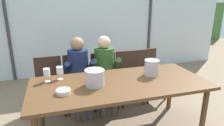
{
  "coord_description": "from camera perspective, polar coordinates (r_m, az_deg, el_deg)",
  "views": [
    {
      "loc": [
        -0.78,
        -2.23,
        1.76
      ],
      "look_at": [
        0.0,
        0.35,
        0.9
      ],
      "focal_mm": 32.17,
      "sensor_mm": 36.0,
      "label": 1
    }
  ],
  "objects": [
    {
      "name": "chair_center",
      "position": [
        3.45,
        -2.32,
        -3.47
      ],
      "size": [
        0.48,
        0.48,
        0.89
      ],
      "rotation": [
        0.0,
        0.0,
        -0.1
      ],
      "color": "#332319",
      "rests_on": "ground"
    },
    {
      "name": "hillside_vineyard",
      "position": [
        8.72,
        -11.77,
        11.01
      ],
      "size": [
        13.43,
        2.4,
        1.64
      ],
      "primitive_type": "cube",
      "color": "#477A38",
      "rests_on": "ground"
    },
    {
      "name": "chair_right_of_center",
      "position": [
        3.59,
        4.75,
        -2.67
      ],
      "size": [
        0.45,
        0.45,
        0.89
      ],
      "rotation": [
        0.0,
        0.0,
        -0.03
      ],
      "color": "#332319",
      "rests_on": "ground"
    },
    {
      "name": "wine_glass_by_left_taster",
      "position": [
        2.67,
        -18.06,
        -2.67
      ],
      "size": [
        0.08,
        0.08,
        0.17
      ],
      "color": "silver",
      "rests_on": "dining_table"
    },
    {
      "name": "chair_near_curtain",
      "position": [
        3.38,
        -17.39,
        -4.77
      ],
      "size": [
        0.46,
        0.46,
        0.89
      ],
      "rotation": [
        0.0,
        0.0,
        0.04
      ],
      "color": "#332319",
      "rests_on": "ground"
    },
    {
      "name": "chair_near_window_right",
      "position": [
        3.77,
        10.44,
        -1.87
      ],
      "size": [
        0.5,
        0.5,
        0.89
      ],
      "rotation": [
        0.0,
        0.0,
        0.14
      ],
      "color": "#332319",
      "rests_on": "ground"
    },
    {
      "name": "ice_bucket_primary",
      "position": [
        2.82,
        11.19,
        -1.19
      ],
      "size": [
        0.21,
        0.21,
        0.22
      ],
      "color": "#B7B7BC",
      "rests_on": "dining_table"
    },
    {
      "name": "dining_table",
      "position": [
        2.6,
        2.25,
        -6.91
      ],
      "size": [
        2.23,
        0.99,
        0.75
      ],
      "color": "brown",
      "rests_on": "ground"
    },
    {
      "name": "window_mullion_left",
      "position": [
        4.87,
        -27.75,
        10.18
      ],
      "size": [
        0.06,
        0.06,
        2.6
      ],
      "primitive_type": "cube",
      "color": "#38383D",
      "rests_on": "ground"
    },
    {
      "name": "person_navy_polo",
      "position": [
        3.2,
        -9.31,
        -2.08
      ],
      "size": [
        0.46,
        0.61,
        1.21
      ],
      "rotation": [
        0.0,
        0.0,
        0.01
      ],
      "color": "#192347",
      "rests_on": "ground"
    },
    {
      "name": "wine_glass_near_bucket",
      "position": [
        2.7,
        -14.64,
        -2.16
      ],
      "size": [
        0.08,
        0.08,
        0.17
      ],
      "color": "silver",
      "rests_on": "dining_table"
    },
    {
      "name": "ice_bucket_secondary",
      "position": [
        2.44,
        -4.94,
        -4.11
      ],
      "size": [
        0.24,
        0.24,
        0.21
      ],
      "color": "#B7B7BC",
      "rests_on": "dining_table"
    },
    {
      "name": "window_mullion_right",
      "position": [
        5.38,
        10.67,
        12.36
      ],
      "size": [
        0.06,
        0.06,
        2.6
      ],
      "primitive_type": "cube",
      "color": "#38383D",
      "rests_on": "ground"
    },
    {
      "name": "ground",
      "position": [
        3.76,
        -2.91,
        -10.35
      ],
      "size": [
        14.0,
        14.0,
        0.0
      ],
      "primitive_type": "plane",
      "color": "#847056"
    },
    {
      "name": "tasting_bowl",
      "position": [
        2.32,
        -13.66,
        -7.9
      ],
      "size": [
        0.16,
        0.16,
        0.05
      ],
      "primitive_type": "cylinder",
      "color": "silver",
      "rests_on": "dining_table"
    },
    {
      "name": "person_olive_shirt",
      "position": [
        3.28,
        -2.02,
        -1.39
      ],
      "size": [
        0.49,
        0.63,
        1.21
      ],
      "rotation": [
        0.0,
        0.0,
        -0.09
      ],
      "color": "#2D5123",
      "rests_on": "ground"
    },
    {
      "name": "chair_left_of_center",
      "position": [
        3.4,
        -9.92,
        -4.02
      ],
      "size": [
        0.44,
        0.44,
        0.89
      ],
      "rotation": [
        0.0,
        0.0,
        -0.01
      ],
      "color": "#332319",
      "rests_on": "ground"
    },
    {
      "name": "window_glass_panel",
      "position": [
        4.87,
        -7.66,
        11.99
      ],
      "size": [
        7.43,
        0.03,
        2.6
      ],
      "primitive_type": "cube",
      "color": "silver",
      "rests_on": "ground"
    }
  ]
}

